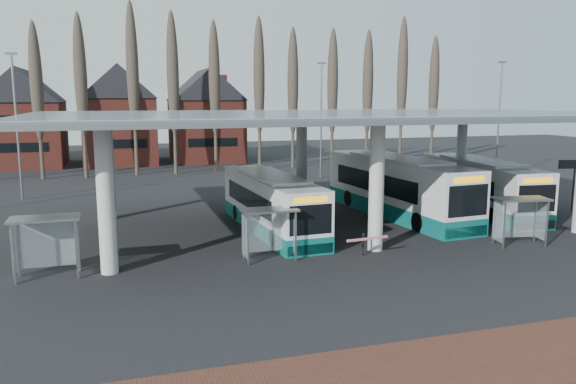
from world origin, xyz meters
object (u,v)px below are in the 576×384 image
object	(u,v)px
shelter_2	(519,210)
bus_3	(479,186)
bus_2	(396,188)
shelter_0	(46,233)
bus_1	(271,204)
shelter_1	(268,222)

from	to	relation	value
shelter_2	bus_3	bearing A→B (deg)	76.57
bus_2	shelter_2	size ratio (longest dim) A/B	4.85
shelter_0	bus_1	bearing A→B (deg)	25.43
bus_1	shelter_1	xyz separation A→B (m)	(-1.61, -5.45, 0.24)
shelter_0	shelter_1	xyz separation A→B (m)	(9.13, -0.27, -0.12)
shelter_2	shelter_1	bearing A→B (deg)	-175.51
shelter_1	shelter_2	bearing A→B (deg)	-4.89
bus_1	bus_2	size ratio (longest dim) A/B	0.85
bus_2	shelter_0	size ratio (longest dim) A/B	4.92
bus_2	shelter_1	world-z (taller)	bus_2
bus_1	shelter_0	world-z (taller)	bus_1
bus_3	shelter_2	xyz separation A→B (m)	(-3.40, -7.92, 0.17)
bus_2	shelter_0	xyz separation A→B (m)	(-19.16, -6.76, 0.10)
shelter_1	shelter_0	bearing A→B (deg)	178.72
bus_1	bus_3	world-z (taller)	bus_3
shelter_0	shelter_1	size ratio (longest dim) A/B	1.07
bus_3	shelter_0	xyz separation A→B (m)	(-24.88, -6.49, 0.26)
shelter_0	shelter_2	world-z (taller)	shelter_0
shelter_0	shelter_2	bearing A→B (deg)	-4.11
bus_3	shelter_0	distance (m)	25.71
bus_2	shelter_0	bearing A→B (deg)	-165.42
bus_1	bus_3	bearing A→B (deg)	1.94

